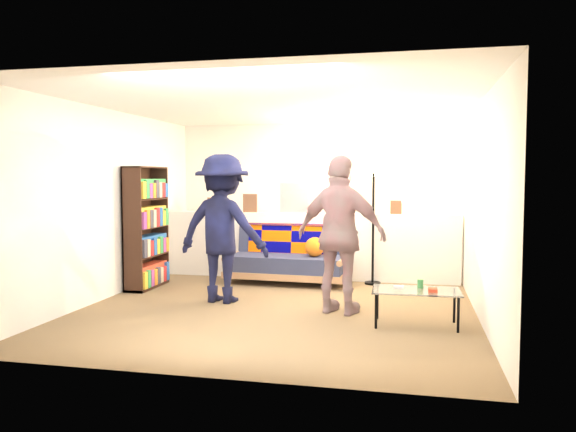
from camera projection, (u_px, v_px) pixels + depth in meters
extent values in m
plane|color=brown|center=(281.00, 305.00, 6.75)|extent=(5.00, 5.00, 0.00)
cube|color=silver|center=(316.00, 198.00, 9.10)|extent=(4.50, 0.10, 2.40)
cube|color=silver|center=(109.00, 204.00, 7.15)|extent=(0.10, 5.00, 2.40)
cube|color=silver|center=(479.00, 208.00, 6.18)|extent=(0.10, 5.00, 2.40)
cube|color=white|center=(281.00, 104.00, 6.58)|extent=(4.50, 5.00, 0.10)
cube|color=silver|center=(308.00, 246.00, 8.46)|extent=(4.45, 0.15, 1.00)
cube|color=brown|center=(213.00, 205.00, 8.72)|extent=(0.18, 0.02, 0.22)
cube|color=brown|center=(250.00, 203.00, 8.59)|extent=(0.22, 0.02, 0.28)
cube|color=white|center=(295.00, 198.00, 8.44)|extent=(0.45, 0.02, 0.45)
cube|color=brown|center=(341.00, 205.00, 8.29)|extent=(0.20, 0.02, 0.26)
cube|color=brown|center=(396.00, 207.00, 8.12)|extent=(0.16, 0.02, 0.20)
cube|color=#A67951|center=(287.00, 273.00, 8.17)|extent=(1.79, 0.87, 0.09)
cube|color=#2D3451|center=(287.00, 263.00, 8.11)|extent=(1.69, 0.72, 0.22)
cube|color=#2D3451|center=(293.00, 241.00, 8.43)|extent=(1.67, 0.29, 0.52)
cylinder|color=#A67951|center=(234.00, 256.00, 8.37)|extent=(0.12, 0.79, 0.08)
cylinder|color=#A67951|center=(344.00, 260.00, 7.94)|extent=(0.12, 0.79, 0.08)
cube|color=#05067C|center=(291.00, 242.00, 8.36)|extent=(1.34, 0.16, 0.48)
cube|color=#05067C|center=(293.00, 224.00, 8.45)|extent=(1.35, 0.29, 0.03)
sphere|color=orange|center=(315.00, 247.00, 7.99)|extent=(0.28, 0.28, 0.28)
cube|color=black|center=(138.00, 227.00, 7.82)|extent=(0.02, 0.84, 1.68)
cube|color=black|center=(132.00, 230.00, 7.39)|extent=(0.28, 0.02, 1.68)
cube|color=black|center=(159.00, 225.00, 8.19)|extent=(0.28, 0.02, 1.68)
cube|color=black|center=(145.00, 167.00, 7.73)|extent=(0.28, 0.84, 0.02)
cube|color=black|center=(147.00, 286.00, 7.85)|extent=(0.28, 0.84, 0.04)
cube|color=black|center=(147.00, 255.00, 7.82)|extent=(0.28, 0.80, 0.02)
cube|color=black|center=(146.00, 227.00, 7.79)|extent=(0.28, 0.80, 0.02)
cube|color=black|center=(146.00, 199.00, 7.76)|extent=(0.28, 0.80, 0.02)
cube|color=#D5422A|center=(148.00, 274.00, 7.83)|extent=(0.21, 0.79, 0.28)
cube|color=#255BA3|center=(148.00, 245.00, 7.80)|extent=(0.21, 0.79, 0.26)
cube|color=gold|center=(147.00, 217.00, 7.78)|extent=(0.21, 0.79, 0.28)
cube|color=green|center=(147.00, 188.00, 7.75)|extent=(0.21, 0.79, 0.26)
cylinder|color=black|center=(376.00, 311.00, 5.70)|extent=(0.03, 0.03, 0.36)
cylinder|color=black|center=(458.00, 315.00, 5.55)|extent=(0.03, 0.03, 0.36)
cylinder|color=black|center=(377.00, 303.00, 6.09)|extent=(0.03, 0.03, 0.36)
cylinder|color=black|center=(454.00, 306.00, 5.93)|extent=(0.03, 0.03, 0.36)
cube|color=silver|center=(416.00, 290.00, 5.80)|extent=(0.91, 0.51, 0.02)
cube|color=white|center=(399.00, 287.00, 5.88)|extent=(0.11, 0.05, 0.03)
cube|color=red|center=(433.00, 290.00, 5.70)|extent=(0.09, 0.13, 0.04)
cylinder|color=#3B8F48|center=(420.00, 284.00, 5.90)|extent=(0.06, 0.06, 0.09)
cylinder|color=black|center=(373.00, 283.00, 8.08)|extent=(0.28, 0.28, 0.03)
cylinder|color=black|center=(373.00, 228.00, 8.02)|extent=(0.04, 0.04, 1.61)
sphere|color=#FFC672|center=(365.00, 182.00, 8.01)|extent=(0.13, 0.13, 0.13)
sphere|color=#FFC672|center=(383.00, 177.00, 7.95)|extent=(0.13, 0.13, 0.13)
sphere|color=#FFC672|center=(373.00, 172.00, 8.08)|extent=(0.13, 0.13, 0.13)
imported|color=black|center=(223.00, 228.00, 6.90)|extent=(1.26, 0.84, 1.82)
imported|color=#C47E86|center=(341.00, 235.00, 6.28)|extent=(1.13, 0.71, 1.79)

